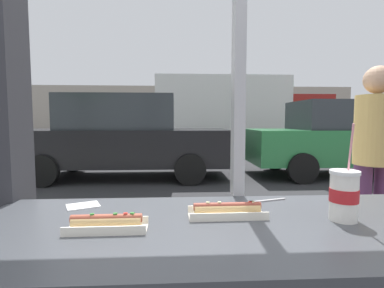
% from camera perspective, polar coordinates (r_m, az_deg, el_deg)
% --- Properties ---
extents(ground_plane, '(60.00, 60.00, 0.00)m').
position_cam_1_polar(ground_plane, '(9.32, -1.45, -3.45)').
color(ground_plane, '#2D2D30').
extents(sidewalk_strip, '(16.00, 2.80, 0.11)m').
position_cam_1_polar(sidewalk_strip, '(3.10, 2.39, -19.23)').
color(sidewalk_strip, '#B2ADA3').
rests_on(sidewalk_strip, ground).
extents(building_facade_far, '(28.00, 1.20, 4.03)m').
position_cam_1_polar(building_facade_far, '(23.90, -2.54, 6.30)').
color(building_facade_far, '#A89E8E').
rests_on(building_facade_far, ground).
extents(soda_cup_left, '(0.10, 0.10, 0.33)m').
position_cam_1_polar(soda_cup_left, '(1.12, 27.51, -8.75)').
color(soda_cup_left, silver).
rests_on(soda_cup_left, window_counter).
extents(hotdog_tray_near, '(0.27, 0.10, 0.05)m').
position_cam_1_polar(hotdog_tray_near, '(1.06, 6.88, -12.71)').
color(hotdog_tray_near, silver).
rests_on(hotdog_tray_near, window_counter).
extents(hotdog_tray_far, '(0.25, 0.09, 0.05)m').
position_cam_1_polar(hotdog_tray_far, '(0.96, -16.26, -14.59)').
color(hotdog_tray_far, silver).
rests_on(hotdog_tray_far, window_counter).
extents(loose_straw, '(0.18, 0.06, 0.01)m').
position_cam_1_polar(loose_straw, '(1.28, 14.22, -10.64)').
color(loose_straw, white).
rests_on(loose_straw, window_counter).
extents(napkin_wrapper, '(0.15, 0.13, 0.00)m').
position_cam_1_polar(napkin_wrapper, '(1.25, -20.48, -11.21)').
color(napkin_wrapper, white).
rests_on(napkin_wrapper, window_counter).
extents(parked_car_black, '(4.69, 1.94, 1.86)m').
position_cam_1_polar(parked_car_black, '(6.81, -13.31, 1.31)').
color(parked_car_black, black).
rests_on(parked_car_black, ground).
extents(parked_car_green, '(4.60, 1.89, 1.76)m').
position_cam_1_polar(parked_car_green, '(7.83, 27.86, 1.02)').
color(parked_car_green, '#236B38').
rests_on(parked_car_green, ground).
extents(box_truck, '(7.13, 2.44, 3.08)m').
position_cam_1_polar(box_truck, '(12.65, 8.71, 6.20)').
color(box_truck, silver).
rests_on(box_truck, ground).
extents(pedestrian, '(0.32, 0.32, 1.63)m').
position_cam_1_polar(pedestrian, '(2.79, 32.05, -1.52)').
color(pedestrian, '#4A2849').
rests_on(pedestrian, sidewalk_strip).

